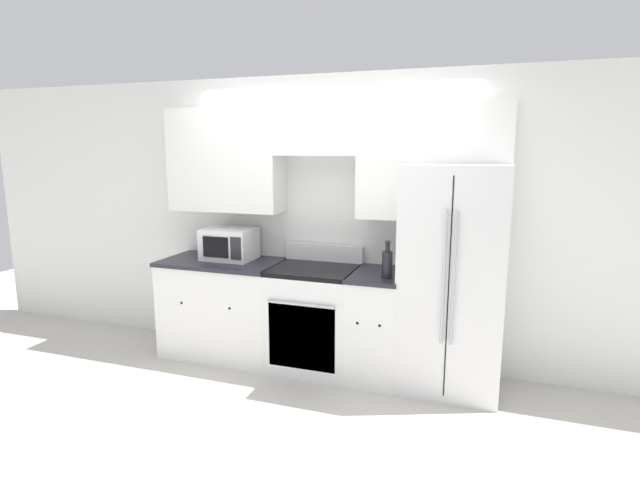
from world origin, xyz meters
TOP-DOWN VIEW (x-y plane):
  - ground_plane at (0.00, 0.00)m, footprint 12.00×12.00m
  - wall_back at (0.00, 0.58)m, footprint 8.00×0.39m
  - lower_cabinets_left at (-0.97, 0.31)m, footprint 1.11×0.64m
  - lower_cabinets_right at (0.51, 0.31)m, footprint 0.43×0.64m
  - oven_range at (-0.06, 0.31)m, footprint 0.74×0.65m
  - refrigerator at (1.11, 0.36)m, footprint 0.80×0.75m
  - microwave at (-0.92, 0.38)m, footprint 0.47×0.36m
  - bottle at (0.62, 0.17)m, footprint 0.08×0.08m

SIDE VIEW (x-z plane):
  - ground_plane at x=0.00m, z-range 0.00..0.00m
  - lower_cabinets_left at x=-0.97m, z-range 0.00..0.93m
  - lower_cabinets_right at x=0.51m, z-range 0.00..0.93m
  - oven_range at x=-0.06m, z-range -0.07..1.01m
  - refrigerator at x=1.11m, z-range 0.00..1.83m
  - bottle at x=0.62m, z-range 0.89..1.20m
  - microwave at x=-0.92m, z-range 0.92..1.22m
  - wall_back at x=0.00m, z-range 0.23..2.83m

